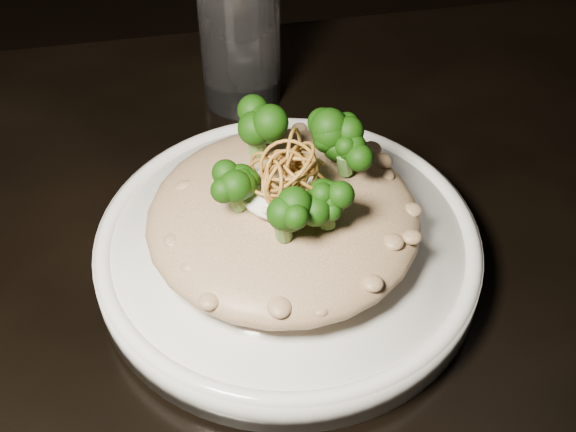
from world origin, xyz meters
name	(u,v)px	position (x,y,z in m)	size (l,w,h in m)	color
table	(230,398)	(0.00, 0.00, 0.67)	(1.10, 0.80, 0.75)	black
plate	(288,253)	(0.06, 0.06, 0.77)	(0.29, 0.29, 0.03)	white
risotto	(283,218)	(0.05, 0.06, 0.80)	(0.20, 0.20, 0.04)	brown
broccoli	(294,163)	(0.06, 0.06, 0.85)	(0.15, 0.15, 0.05)	black
cheese	(281,191)	(0.05, 0.06, 0.83)	(0.06, 0.06, 0.02)	white
shallots	(286,164)	(0.06, 0.06, 0.86)	(0.05, 0.05, 0.03)	brown
drinking_glass	(240,39)	(0.05, 0.28, 0.81)	(0.07, 0.07, 0.13)	silver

